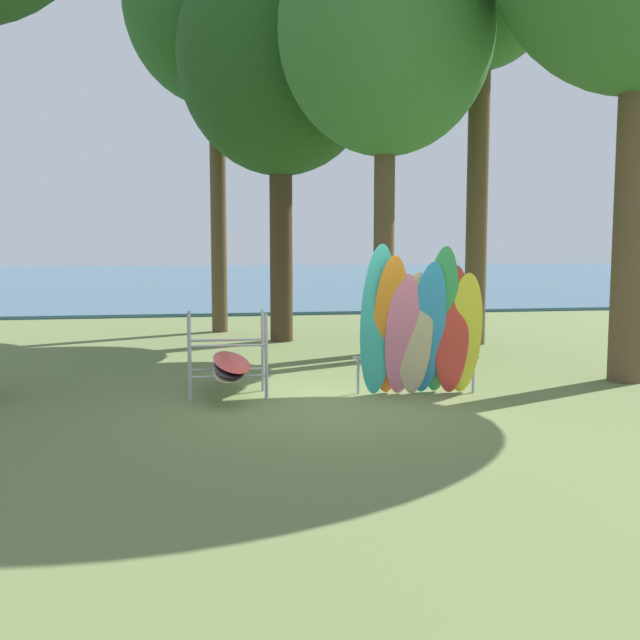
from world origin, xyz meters
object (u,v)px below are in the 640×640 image
leaning_board_pile (420,329)px  board_storage_rack (230,365)px  tree_deep_back (215,1)px  tree_far_left_back (280,58)px  tree_mid_behind (386,32)px

leaning_board_pile → board_storage_rack: leaning_board_pile is taller
board_storage_rack → tree_deep_back: bearing=89.5°
tree_far_left_back → leaning_board_pile: tree_far_left_back is taller
tree_far_left_back → leaning_board_pile: size_ratio=3.90×
tree_mid_behind → tree_far_left_back: tree_far_left_back is taller
tree_far_left_back → tree_deep_back: 2.87m
tree_far_left_back → tree_deep_back: (-1.33, 1.92, 1.68)m
board_storage_rack → leaning_board_pile: bearing=-10.1°
tree_mid_behind → leaning_board_pile: bearing=-94.6°
leaning_board_pile → board_storage_rack: size_ratio=1.06×
tree_far_left_back → tree_deep_back: size_ratio=0.85×
tree_mid_behind → tree_deep_back: bearing=121.4°
tree_deep_back → board_storage_rack: tree_deep_back is taller
tree_mid_behind → leaning_board_pile: tree_mid_behind is taller
leaning_board_pile → tree_mid_behind: bearing=85.4°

